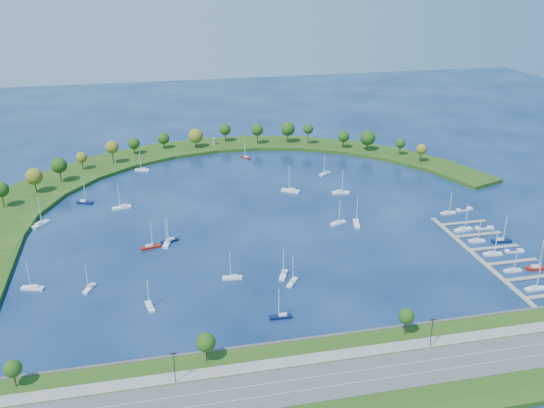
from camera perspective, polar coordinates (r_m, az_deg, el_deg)
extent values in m
plane|color=#081C47|center=(288.24, -0.76, -1.19)|extent=(700.00, 700.00, 0.00)
cube|color=#254612|center=(184.90, 7.35, -16.28)|extent=(420.00, 42.00, 1.60)
cube|color=#474442|center=(201.01, 5.30, -12.54)|extent=(420.00, 1.20, 1.80)
cube|color=#515154|center=(184.36, 7.37, -16.07)|extent=(420.00, 16.00, 0.12)
cube|color=gray|center=(192.53, 6.26, -14.10)|extent=(420.00, 5.00, 0.12)
cube|color=silver|center=(182.50, 7.64, -16.52)|extent=(420.00, 0.15, 0.02)
cube|color=silver|center=(186.15, 7.11, -15.59)|extent=(420.00, 0.15, 0.02)
cylinder|color=#382314|center=(193.18, -23.28, -15.08)|extent=(0.56, 0.56, 4.90)
sphere|color=#1E4C13|center=(191.17, -23.44, -14.24)|extent=(5.20, 5.20, 5.20)
cylinder|color=#382314|center=(188.81, -6.26, -13.96)|extent=(0.56, 0.56, 5.25)
sphere|color=#1E4C13|center=(186.57, -6.32, -13.02)|extent=(6.00, 6.00, 6.00)
cylinder|color=#382314|center=(203.68, 12.58, -11.34)|extent=(0.56, 0.56, 5.60)
sphere|color=#1E4C13|center=(201.60, 12.67, -10.43)|extent=(5.20, 5.20, 5.20)
cylinder|color=black|center=(180.58, -9.26, -15.15)|extent=(0.24, 0.24, 10.00)
cylinder|color=black|center=(198.60, 14.93, -11.80)|extent=(0.24, 0.24, 10.00)
cube|color=#254612|center=(324.46, -23.22, -0.13)|extent=(50.23, 54.30, 2.00)
cube|color=#254612|center=(346.77, -20.12, 1.76)|extent=(54.07, 56.09, 2.00)
cube|color=#254612|center=(365.67, -16.51, 3.27)|extent=(55.20, 54.07, 2.00)
cube|color=#254612|center=(380.65, -12.54, 4.43)|extent=(53.65, 48.47, 2.00)
cube|color=#254612|center=(391.32, -8.31, 5.23)|extent=(49.62, 39.75, 2.00)
cube|color=#254612|center=(397.44, -3.93, 5.69)|extent=(44.32, 29.96, 2.00)
cube|color=#254612|center=(398.87, 0.52, 5.81)|extent=(49.49, 38.05, 2.00)
cube|color=#254612|center=(395.56, 4.96, 5.58)|extent=(51.13, 44.12, 2.00)
cube|color=#254612|center=(387.61, 9.29, 5.00)|extent=(49.19, 47.96, 2.00)
cube|color=#254612|center=(375.19, 13.44, 4.08)|extent=(43.90, 49.49, 2.00)
cube|color=#254612|center=(358.59, 17.29, 2.80)|extent=(35.67, 48.74, 2.00)
cylinder|color=#382314|center=(320.31, -24.23, 0.36)|extent=(0.56, 0.56, 7.77)
sphere|color=#1E4C13|center=(318.49, -24.38, 1.26)|extent=(7.56, 7.56, 7.56)
cylinder|color=#382314|center=(333.48, -21.58, 1.59)|extent=(0.56, 0.56, 7.31)
sphere|color=olive|center=(331.72, -21.71, 2.46)|extent=(8.76, 8.76, 8.76)
cylinder|color=#382314|center=(344.70, -19.48, 2.61)|extent=(0.56, 0.56, 7.94)
sphere|color=#1E4C13|center=(342.93, -19.60, 3.50)|extent=(8.48, 8.48, 8.48)
cylinder|color=#382314|center=(361.56, -17.59, 3.60)|extent=(0.56, 0.56, 6.02)
sphere|color=olive|center=(360.26, -17.67, 4.24)|extent=(6.39, 6.39, 6.39)
cylinder|color=#382314|center=(366.80, -14.89, 4.38)|extent=(0.56, 0.56, 8.59)
sphere|color=olive|center=(365.09, -14.99, 5.25)|extent=(7.72, 7.72, 7.72)
cylinder|color=#382314|center=(381.94, -12.95, 5.04)|extent=(0.56, 0.56, 5.47)
sphere|color=#1E4C13|center=(380.74, -13.01, 5.64)|extent=(7.16, 7.16, 7.16)
cylinder|color=#382314|center=(389.77, -10.24, 5.59)|extent=(0.56, 0.56, 5.16)
sphere|color=#1E4C13|center=(388.62, -10.28, 6.16)|extent=(7.42, 7.42, 7.42)
cylinder|color=#382314|center=(388.38, -7.24, 5.77)|extent=(0.56, 0.56, 5.87)
sphere|color=olive|center=(387.04, -7.27, 6.44)|extent=(9.29, 9.29, 9.29)
cylinder|color=#382314|center=(399.55, -4.46, 6.42)|extent=(0.56, 0.56, 6.67)
sphere|color=#1E4C13|center=(398.23, -4.49, 7.08)|extent=(7.42, 7.42, 7.42)
cylinder|color=#382314|center=(392.69, -1.41, 6.29)|extent=(0.56, 0.56, 7.97)
sphere|color=#1E4C13|center=(391.18, -1.41, 7.06)|extent=(7.60, 7.60, 7.60)
cylinder|color=#382314|center=(395.60, 1.51, 6.38)|extent=(0.56, 0.56, 7.59)
sphere|color=#1E4C13|center=(394.06, 1.52, 7.17)|extent=(9.15, 9.15, 9.15)
cylinder|color=#382314|center=(392.36, 3.45, 6.32)|extent=(0.56, 0.56, 9.04)
sphere|color=#1E4C13|center=(390.77, 3.47, 7.14)|extent=(6.47, 6.47, 6.47)
cylinder|color=#382314|center=(386.99, 6.80, 5.75)|extent=(0.56, 0.56, 6.14)
sphere|color=#1E4C13|center=(385.72, 6.83, 6.39)|extent=(7.14, 7.14, 7.14)
cylinder|color=#382314|center=(384.16, 9.06, 5.51)|extent=(0.56, 0.56, 6.37)
sphere|color=#1E4C13|center=(382.72, 9.10, 6.24)|extent=(9.53, 9.53, 9.53)
cylinder|color=#382314|center=(378.51, 12.08, 5.03)|extent=(0.56, 0.56, 6.35)
sphere|color=#1E4C13|center=(377.26, 12.13, 5.66)|extent=(5.83, 5.83, 5.83)
cylinder|color=#382314|center=(368.40, 13.97, 4.40)|extent=(0.56, 0.56, 6.70)
sphere|color=olive|center=(367.03, 14.04, 5.08)|extent=(6.31, 6.31, 6.31)
cylinder|color=gray|center=(393.78, -5.52, 5.93)|extent=(2.20, 2.20, 3.89)
cylinder|color=gray|center=(393.19, -5.53, 6.22)|extent=(2.60, 2.60, 0.30)
cube|color=gray|center=(263.63, 18.98, -4.82)|extent=(2.20, 82.00, 0.40)
cube|color=gray|center=(255.70, 23.54, -6.42)|extent=(22.00, 2.00, 0.40)
cube|color=gray|center=(265.04, 21.95, -5.12)|extent=(22.00, 2.00, 0.40)
cylinder|color=#382314|center=(270.96, 23.88, -4.77)|extent=(0.36, 0.36, 1.60)
cube|color=gray|center=(274.69, 20.47, -3.90)|extent=(22.00, 2.00, 0.40)
cylinder|color=#382314|center=(280.41, 22.36, -3.59)|extent=(0.36, 0.36, 1.60)
cube|color=gray|center=(284.64, 19.10, -2.76)|extent=(22.00, 2.00, 0.40)
cylinder|color=#382314|center=(290.16, 20.95, -2.49)|extent=(0.36, 0.36, 1.60)
cube|color=gray|center=(294.83, 17.82, -1.70)|extent=(22.00, 2.00, 0.40)
cylinder|color=#382314|center=(300.17, 19.64, -1.46)|extent=(0.36, 0.36, 1.60)
cube|color=#0A1540|center=(211.06, 0.82, -10.68)|extent=(7.86, 2.47, 0.93)
cube|color=silver|center=(210.75, 1.04, -10.48)|extent=(2.78, 1.63, 0.65)
cylinder|color=silver|center=(207.87, 0.66, -9.38)|extent=(0.32, 0.32, 10.51)
cube|color=white|center=(317.64, 6.55, 1.08)|extent=(9.22, 3.51, 1.08)
cube|color=silver|center=(317.12, 6.39, 1.23)|extent=(3.33, 2.11, 0.76)
cylinder|color=silver|center=(315.45, 6.73, 2.20)|extent=(0.32, 0.32, 12.14)
cube|color=maroon|center=(262.68, -11.44, -4.03)|extent=(8.77, 4.30, 1.01)
cube|color=silver|center=(262.12, -11.63, -3.90)|extent=(3.26, 2.31, 0.71)
cylinder|color=silver|center=(260.14, -11.40, -2.78)|extent=(0.32, 0.32, 11.40)
cube|color=white|center=(237.42, -17.00, -7.70)|extent=(4.85, 7.44, 0.87)
cube|color=silver|center=(237.60, -16.94, -7.46)|extent=(2.35, 2.90, 0.61)
cylinder|color=silver|center=(234.43, -17.21, -6.64)|extent=(0.32, 0.32, 9.79)
cube|color=white|center=(244.49, -21.83, -7.46)|extent=(8.65, 4.56, 1.00)
cube|color=silver|center=(243.74, -21.68, -7.30)|extent=(3.26, 2.38, 0.70)
cylinder|color=silver|center=(241.93, -22.18, -6.18)|extent=(0.32, 0.32, 11.25)
cube|color=white|center=(264.56, -9.95, -3.72)|extent=(4.40, 8.68, 1.00)
cube|color=silver|center=(264.92, -9.93, -3.47)|extent=(2.33, 3.25, 0.70)
cylinder|color=silver|center=(261.34, -10.07, -2.57)|extent=(0.32, 0.32, 11.28)
cube|color=white|center=(281.99, 8.04, -1.86)|extent=(4.75, 9.49, 1.10)
cube|color=silver|center=(280.78, 8.07, -1.77)|extent=(2.53, 3.54, 0.77)
cylinder|color=silver|center=(279.97, 8.10, -0.55)|extent=(0.32, 0.32, 12.33)
cube|color=#0A1540|center=(266.82, -9.71, -3.47)|extent=(8.07, 4.65, 0.93)
cube|color=silver|center=(266.73, -9.57, -3.28)|extent=(3.08, 2.35, 0.65)
cylinder|color=silver|center=(264.18, -9.92, -2.39)|extent=(0.32, 0.32, 10.51)
cube|color=white|center=(236.00, 1.10, -6.79)|extent=(5.17, 8.16, 0.95)
cube|color=silver|center=(236.28, 1.14, -6.53)|extent=(2.52, 3.16, 0.67)
cylinder|color=silver|center=(232.64, 1.09, -5.61)|extent=(0.32, 0.32, 10.71)
cube|color=maroon|center=(371.97, -2.53, 4.44)|extent=(5.47, 6.90, 0.84)
cube|color=silver|center=(371.27, -2.46, 4.52)|extent=(2.48, 2.79, 0.59)
cylinder|color=silver|center=(370.80, -2.60, 5.21)|extent=(0.32, 0.32, 9.42)
cube|color=white|center=(234.71, -3.80, -7.02)|extent=(7.84, 3.11, 0.92)
cube|color=silver|center=(234.34, -3.62, -6.85)|extent=(2.84, 1.83, 0.64)
cylinder|color=silver|center=(231.99, -3.99, -5.82)|extent=(0.32, 0.32, 10.30)
cube|color=white|center=(344.89, 5.05, 2.90)|extent=(7.87, 6.30, 0.96)
cube|color=silver|center=(345.21, 5.14, 3.06)|extent=(3.19, 2.85, 0.67)
cylinder|color=silver|center=(342.50, 5.01, 3.79)|extent=(0.32, 0.32, 10.77)
cube|color=white|center=(231.28, 1.95, -7.47)|extent=(5.90, 7.24, 0.89)
cube|color=silver|center=(230.30, 1.89, -7.39)|extent=(2.66, 2.95, 0.62)
cylinder|color=silver|center=(229.09, 2.02, -6.23)|extent=(0.32, 0.32, 9.96)
cube|color=white|center=(220.84, -11.54, -9.55)|extent=(3.56, 7.73, 0.90)
cube|color=silver|center=(219.82, -11.51, -9.48)|extent=(1.96, 2.85, 0.63)
cylinder|color=silver|center=(218.52, -11.69, -8.25)|extent=(0.32, 0.32, 10.07)
cube|color=white|center=(281.64, 6.31, -1.82)|extent=(8.35, 4.98, 0.97)
cube|color=silver|center=(280.83, 6.19, -1.70)|extent=(3.21, 2.48, 0.68)
cylinder|color=silver|center=(279.64, 6.46, -0.68)|extent=(0.32, 0.32, 10.91)
cube|color=white|center=(357.57, -12.26, 3.18)|extent=(8.34, 4.31, 0.96)
cube|color=silver|center=(357.10, -12.15, 3.30)|extent=(3.13, 2.27, 0.67)
cylinder|color=silver|center=(355.88, -12.44, 4.08)|extent=(0.32, 0.32, 10.84)
cube|color=white|center=(306.00, -14.12, -0.34)|extent=(9.62, 4.68, 1.11)
cube|color=silver|center=(305.80, -13.97, -0.14)|extent=(3.58, 2.52, 0.78)
cylinder|color=silver|center=(303.36, -14.38, 0.82)|extent=(0.32, 0.32, 12.51)
cube|color=white|center=(317.95, 1.77, 1.26)|extent=(9.71, 7.52, 1.17)
cube|color=silver|center=(317.31, 1.94, 1.40)|extent=(3.91, 3.44, 0.82)
cylinder|color=silver|center=(315.64, 1.65, 2.49)|extent=(0.32, 0.32, 13.17)
cube|color=#0A1540|center=(317.53, -17.38, 0.14)|extent=(8.63, 5.56, 1.01)
cube|color=silver|center=(317.62, -17.53, 0.29)|extent=(3.36, 2.70, 0.71)
cylinder|color=silver|center=(315.02, -17.40, 1.17)|extent=(0.32, 0.32, 11.34)
cube|color=white|center=(298.39, -21.16, -1.83)|extent=(7.94, 9.33, 1.16)
cube|color=silver|center=(297.41, -21.32, -1.73)|extent=(3.53, 3.83, 0.81)
cylinder|color=silver|center=(296.20, -21.25, -0.53)|extent=(0.32, 0.32, 13.01)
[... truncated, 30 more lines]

